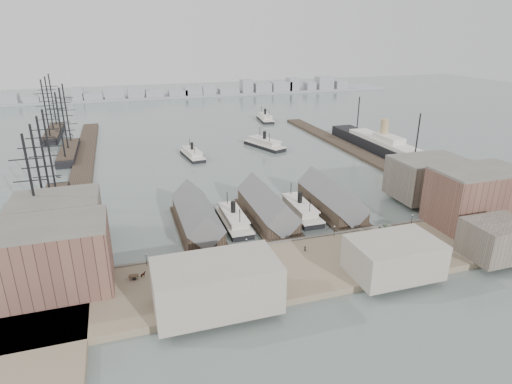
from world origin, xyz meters
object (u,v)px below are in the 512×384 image
object	(u,v)px
ferry_docked_west	(233,219)
horse_cart_right	(354,252)
horse_cart_center	(258,267)
horse_cart_left	(141,275)
ocean_steamer	(383,146)
tram	(392,236)

from	to	relation	value
ferry_docked_west	horse_cart_right	size ratio (longest dim) A/B	5.51
horse_cart_center	horse_cart_left	bearing A→B (deg)	106.66
horse_cart_center	ferry_docked_west	bearing A→B (deg)	23.37
ocean_steamer	horse_cart_right	size ratio (longest dim) A/B	19.93
tram	horse_cart_left	bearing A→B (deg)	174.00
tram	ocean_steamer	bearing A→B (deg)	54.24
ocean_steamer	horse_cart_center	xyz separation A→B (m)	(-107.11, -101.12, -1.36)
ferry_docked_west	horse_cart_right	distance (m)	45.43
horse_cart_center	horse_cart_right	distance (m)	30.22
horse_cart_left	ferry_docked_west	bearing A→B (deg)	-43.75
horse_cart_left	horse_cart_center	size ratio (longest dim) A/B	0.98
ferry_docked_west	tram	world-z (taller)	ferry_docked_west
horse_cart_right	horse_cart_left	bearing A→B (deg)	71.30
ferry_docked_west	tram	size ratio (longest dim) A/B	2.40
horse_cart_left	horse_cart_center	bearing A→B (deg)	-94.37
horse_cart_center	tram	bearing A→B (deg)	-59.66
tram	horse_cart_center	size ratio (longest dim) A/B	2.30
tram	horse_cart_right	world-z (taller)	tram
ocean_steamer	tram	distance (m)	115.81
horse_cart_center	ocean_steamer	bearing A→B (deg)	-19.82
ferry_docked_west	horse_cart_left	distance (m)	44.81
horse_cart_right	horse_cart_center	bearing A→B (deg)	75.71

